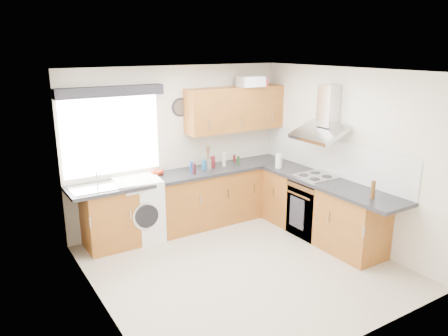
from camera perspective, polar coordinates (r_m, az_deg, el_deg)
ground_plane at (r=5.85m, az=2.40°, el=-12.74°), size 3.60×3.60×0.00m
ceiling at (r=5.15m, az=2.72°, el=12.52°), size 3.60×3.60×0.02m
wall_back at (r=6.87m, az=-5.98°, el=2.73°), size 3.60×0.02×2.50m
wall_front at (r=4.10m, az=17.04°, el=-7.02°), size 3.60×0.02×2.50m
wall_left at (r=4.64m, az=-16.16°, el=-4.28°), size 0.02×3.60×2.50m
wall_right at (r=6.52m, az=15.70°, el=1.51°), size 0.02×3.60×2.50m
window at (r=6.42m, az=-14.47°, el=4.13°), size 1.40×0.02×1.10m
window_blind at (r=6.25m, az=-14.60°, el=9.66°), size 1.50×0.18×0.14m
splashback at (r=6.73m, az=13.73°, el=1.46°), size 0.01×3.00×0.54m
base_cab_back at (r=6.82m, az=-5.46°, el=-4.57°), size 3.00×0.58×0.86m
base_cab_corner at (r=7.61m, az=5.40°, el=-2.38°), size 0.60×0.60×0.86m
base_cab_right at (r=6.66m, az=12.53°, el=-5.38°), size 0.58×2.10×0.86m
worktop_back at (r=6.71m, az=-4.76°, el=-0.80°), size 3.60×0.62×0.05m
worktop_right at (r=6.41m, az=13.64°, el=-1.99°), size 0.62×2.42×0.05m
sink at (r=6.22m, az=-15.71°, el=-2.05°), size 0.84×0.46×0.10m
oven at (r=6.76m, az=11.58°, el=-5.06°), size 0.56×0.58×0.85m
hob_plate at (r=6.60m, az=11.81°, el=-1.07°), size 0.52×0.52×0.01m
extractor_hood at (r=6.48m, az=12.88°, el=6.31°), size 0.52×0.78×0.66m
upper_cabinets at (r=7.09m, az=1.49°, el=7.72°), size 1.70×0.35×0.70m
washing_machine at (r=6.55m, az=-11.10°, el=-5.32°), size 0.71×0.69×0.93m
wall_clock at (r=6.76m, az=-5.66°, el=7.89°), size 0.29×0.04×0.29m
casserole at (r=7.10m, az=3.52°, el=11.22°), size 0.41×0.31×0.16m
storage_box at (r=7.17m, az=4.46°, el=11.06°), size 0.29×0.25×0.12m
utensil_pot at (r=6.88m, az=-2.09°, el=0.55°), size 0.13×0.13×0.15m
kitchen_roll at (r=6.96m, az=7.15°, el=0.93°), size 0.13×0.13×0.23m
tomato_cluster at (r=6.64m, az=-8.68°, el=-0.53°), size 0.21×0.21×0.07m
jar_0 at (r=6.99m, az=-0.01°, el=1.12°), size 0.07×0.07×0.23m
jar_1 at (r=6.84m, az=-2.63°, el=0.45°), size 0.07×0.07×0.15m
jar_2 at (r=6.60m, az=-3.91°, el=-0.10°), size 0.05×0.05×0.16m
jar_3 at (r=7.31m, az=1.36°, el=1.30°), size 0.04×0.04×0.11m
jar_4 at (r=7.11m, az=1.90°, el=0.99°), size 0.04×0.04×0.14m
jar_5 at (r=6.92m, az=-1.48°, el=0.77°), size 0.08×0.08×0.18m
jar_6 at (r=6.71m, az=-4.29°, el=0.16°), size 0.05×0.05×0.16m
bottle_0 at (r=5.82m, az=18.88°, el=-2.71°), size 0.06×0.06×0.24m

